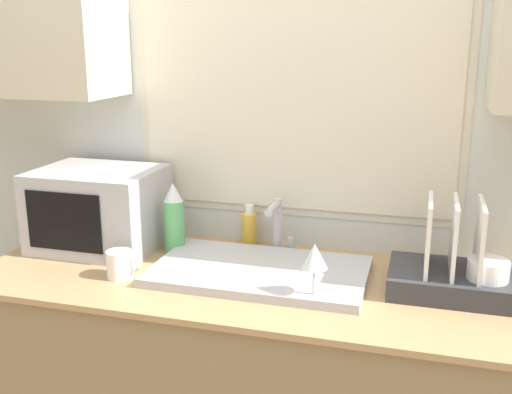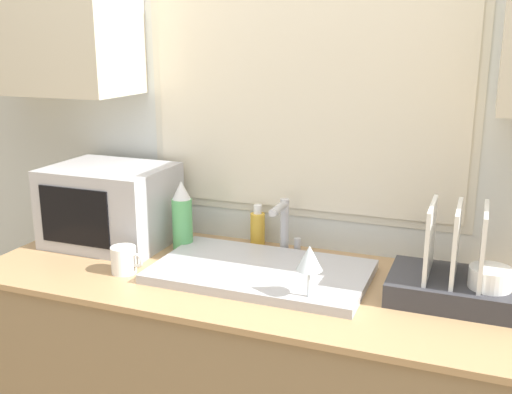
# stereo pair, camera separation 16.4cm
# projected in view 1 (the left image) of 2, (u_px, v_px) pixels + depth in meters

# --- Properties ---
(wall_back) EXTENTS (6.00, 0.38, 2.60)m
(wall_back) POSITION_uv_depth(u_px,v_px,m) (294.00, 104.00, 2.10)
(wall_back) COLOR silver
(wall_back) RESTS_ON ground_plane
(sink_basin) EXTENTS (0.69, 0.41, 0.03)m
(sink_basin) POSITION_uv_depth(u_px,v_px,m) (260.00, 271.00, 1.96)
(sink_basin) COLOR #B2B2B7
(sink_basin) RESTS_ON countertop
(faucet) EXTENTS (0.08, 0.15, 0.20)m
(faucet) POSITION_uv_depth(u_px,v_px,m) (278.00, 223.00, 2.13)
(faucet) COLOR #B7B7BC
(faucet) RESTS_ON countertop
(microwave) EXTENTS (0.44, 0.35, 0.29)m
(microwave) POSITION_uv_depth(u_px,v_px,m) (99.00, 209.00, 2.19)
(microwave) COLOR #B2B2B7
(microwave) RESTS_ON countertop
(dish_rack) EXTENTS (0.37, 0.27, 0.29)m
(dish_rack) POSITION_uv_depth(u_px,v_px,m) (454.00, 272.00, 1.82)
(dish_rack) COLOR #333338
(dish_rack) RESTS_ON countertop
(spray_bottle) EXTENTS (0.07, 0.07, 0.26)m
(spray_bottle) POSITION_uv_depth(u_px,v_px,m) (174.00, 219.00, 2.15)
(spray_bottle) COLOR #59B266
(spray_bottle) RESTS_ON countertop
(soap_bottle) EXTENTS (0.05, 0.05, 0.16)m
(soap_bottle) POSITION_uv_depth(u_px,v_px,m) (249.00, 228.00, 2.23)
(soap_bottle) COLOR gold
(soap_bottle) RESTS_ON countertop
(mug_near_sink) EXTENTS (0.12, 0.08, 0.09)m
(mug_near_sink) POSITION_uv_depth(u_px,v_px,m) (120.00, 264.00, 1.94)
(mug_near_sink) COLOR white
(mug_near_sink) RESTS_ON countertop
(wine_glass) EXTENTS (0.08, 0.08, 0.19)m
(wine_glass) POSITION_uv_depth(u_px,v_px,m) (314.00, 258.00, 1.72)
(wine_glass) COLOR silver
(wine_glass) RESTS_ON countertop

